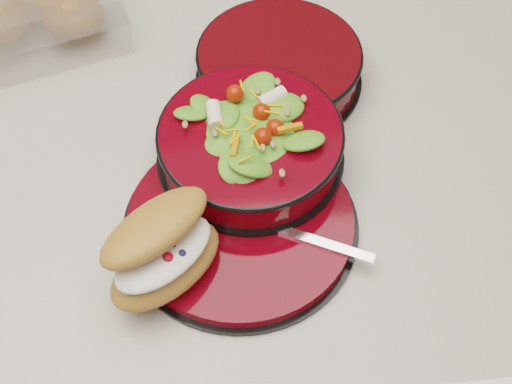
{
  "coord_description": "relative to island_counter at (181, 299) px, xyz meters",
  "views": [
    {
      "loc": [
        0.08,
        -0.58,
        1.6
      ],
      "look_at": [
        0.12,
        -0.12,
        0.94
      ],
      "focal_mm": 50.0,
      "sensor_mm": 36.0,
      "label": 1
    }
  ],
  "objects": [
    {
      "name": "dinner_plate",
      "position": [
        0.1,
        -0.14,
        0.46
      ],
      "size": [
        0.27,
        0.27,
        0.02
      ],
      "rotation": [
        0.0,
        0.0,
        0.38
      ],
      "color": "black",
      "rests_on": "island_counter"
    },
    {
      "name": "croissant",
      "position": [
        0.02,
        -0.2,
        0.51
      ],
      "size": [
        0.15,
        0.16,
        0.08
      ],
      "rotation": [
        0.0,
        0.0,
        0.67
      ],
      "color": "#A36731",
      "rests_on": "dinner_plate"
    },
    {
      "name": "pastry_box",
      "position": [
        -0.15,
        0.21,
        0.49
      ],
      "size": [
        0.27,
        0.23,
        0.09
      ],
      "rotation": [
        0.0,
        0.0,
        0.29
      ],
      "color": "white",
      "rests_on": "island_counter"
    },
    {
      "name": "island_counter",
      "position": [
        0.0,
        0.0,
        0.0
      ],
      "size": [
        1.24,
        0.74,
        0.9
      ],
      "color": "white",
      "rests_on": "ground"
    },
    {
      "name": "salad_bowl",
      "position": [
        0.12,
        -0.05,
        0.5
      ],
      "size": [
        0.23,
        0.23,
        0.09
      ],
      "rotation": [
        0.0,
        0.0,
        -0.04
      ],
      "color": "black",
      "rests_on": "dinner_plate"
    },
    {
      "name": "fork",
      "position": [
        0.17,
        -0.17,
        0.47
      ],
      "size": [
        0.15,
        0.09,
        0.0
      ],
      "rotation": [
        0.0,
        0.0,
        1.1
      ],
      "color": "silver",
      "rests_on": "dinner_plate"
    },
    {
      "name": "extra_bowl",
      "position": [
        0.17,
        0.09,
        0.48
      ],
      "size": [
        0.22,
        0.22,
        0.05
      ],
      "rotation": [
        0.0,
        0.0,
        -0.21
      ],
      "color": "black",
      "rests_on": "island_counter"
    }
  ]
}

